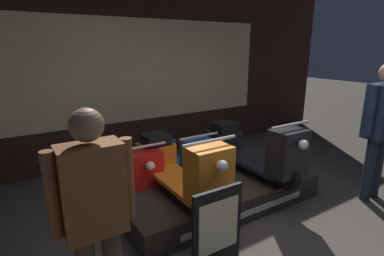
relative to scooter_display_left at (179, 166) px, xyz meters
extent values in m
plane|color=#423D38|center=(0.46, -0.97, -0.62)|extent=(30.00, 30.00, 0.00)
cube|color=#331E19|center=(0.46, 2.10, 0.98)|extent=(8.88, 0.08, 3.20)
cube|color=beige|center=(0.46, 2.05, 0.93)|extent=(4.88, 0.01, 1.70)
cube|color=#2D2823|center=(0.56, 0.00, -0.48)|extent=(2.50, 1.16, 0.30)
cube|color=silver|center=(0.56, -0.58, -0.49)|extent=(1.75, 0.01, 0.07)
cylinder|color=black|center=(0.00, -0.61, -0.16)|extent=(0.09, 0.32, 0.32)
cylinder|color=black|center=(0.00, 0.62, -0.16)|extent=(0.09, 0.32, 0.32)
cube|color=orange|center=(0.00, 0.00, -0.17)|extent=(0.40, 1.14, 0.05)
cube|color=orange|center=(0.00, -0.59, 0.13)|extent=(0.42, 0.29, 0.55)
cube|color=orange|center=(0.00, 0.60, -0.08)|extent=(0.44, 0.34, 0.37)
cube|color=black|center=(0.00, 0.59, 0.17)|extent=(0.32, 0.31, 0.13)
cylinder|color=silver|center=(0.00, -0.60, 0.47)|extent=(0.60, 0.03, 0.03)
sphere|color=white|center=(0.00, -0.79, 0.28)|extent=(0.11, 0.11, 0.11)
cylinder|color=black|center=(1.13, -0.61, -0.16)|extent=(0.09, 0.32, 0.32)
cylinder|color=black|center=(1.13, 0.62, -0.16)|extent=(0.09, 0.32, 0.32)
cube|color=black|center=(1.13, 0.00, -0.17)|extent=(0.40, 1.14, 0.05)
cube|color=black|center=(1.13, -0.59, 0.13)|extent=(0.42, 0.29, 0.55)
cube|color=black|center=(1.13, 0.60, -0.08)|extent=(0.44, 0.34, 0.37)
cube|color=black|center=(1.13, 0.59, 0.17)|extent=(0.32, 0.31, 0.13)
cylinder|color=silver|center=(1.13, -0.60, 0.47)|extent=(0.60, 0.03, 0.03)
sphere|color=white|center=(1.13, -0.79, 0.28)|extent=(0.11, 0.11, 0.11)
cylinder|color=black|center=(-0.26, 0.39, -0.46)|extent=(0.09, 0.32, 0.32)
cylinder|color=black|center=(-0.26, 1.63, -0.46)|extent=(0.09, 0.32, 0.32)
cube|color=red|center=(-0.26, 1.01, -0.47)|extent=(0.40, 1.14, 0.05)
cube|color=red|center=(-0.26, 0.41, -0.17)|extent=(0.42, 0.29, 0.55)
cube|color=red|center=(-0.26, 1.60, -0.38)|extent=(0.44, 0.34, 0.37)
cube|color=black|center=(-0.26, 1.59, -0.13)|extent=(0.32, 0.31, 0.13)
cylinder|color=silver|center=(-0.26, 0.41, 0.17)|extent=(0.60, 0.03, 0.03)
sphere|color=white|center=(-0.26, 0.21, -0.01)|extent=(0.11, 0.11, 0.11)
cylinder|color=black|center=(0.55, 0.39, -0.46)|extent=(0.09, 0.32, 0.32)
cylinder|color=black|center=(0.55, 1.63, -0.46)|extent=(0.09, 0.32, 0.32)
cube|color=#386BBC|center=(0.55, 1.01, -0.47)|extent=(0.40, 1.14, 0.05)
cube|color=#386BBC|center=(0.55, 0.41, -0.17)|extent=(0.42, 0.29, 0.55)
cube|color=#386BBC|center=(0.55, 1.60, -0.38)|extent=(0.44, 0.34, 0.37)
cube|color=black|center=(0.55, 1.59, -0.13)|extent=(0.32, 0.31, 0.13)
cylinder|color=silver|center=(0.55, 0.41, 0.17)|extent=(0.60, 0.03, 0.03)
sphere|color=white|center=(0.55, 0.21, -0.01)|extent=(0.11, 0.11, 0.11)
cube|color=brown|center=(-1.18, -0.98, 0.45)|extent=(0.39, 0.22, 0.61)
cylinder|color=brown|center=(-1.42, -0.98, 0.47)|extent=(0.08, 0.08, 0.56)
cylinder|color=brown|center=(-0.95, -0.98, 0.47)|extent=(0.08, 0.08, 0.56)
sphere|color=brown|center=(-1.18, -0.98, 0.87)|extent=(0.21, 0.21, 0.21)
cylinder|color=#232838|center=(2.25, -0.98, -0.20)|extent=(0.13, 0.13, 0.85)
cylinder|color=#232838|center=(2.45, -0.98, -0.20)|extent=(0.13, 0.13, 0.85)
cube|color=#1E2D47|center=(2.35, -0.98, 0.56)|extent=(0.45, 0.25, 0.67)
cylinder|color=#1E2D47|center=(2.09, -0.98, 0.58)|extent=(0.08, 0.08, 0.62)
cube|color=black|center=(-0.18, -0.97, -0.22)|extent=(0.50, 0.04, 0.80)
cube|color=beige|center=(-0.18, -0.99, -0.16)|extent=(0.41, 0.01, 0.48)
camera|label=1|loc=(-1.57, -2.76, 1.32)|focal=28.00mm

